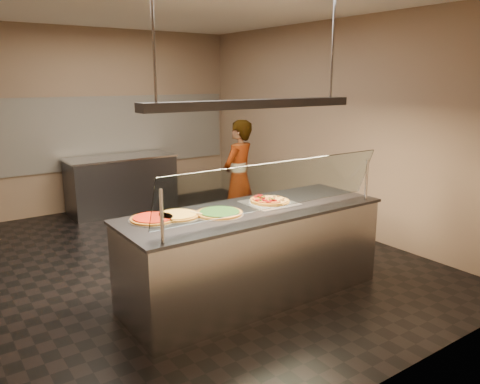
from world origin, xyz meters
TOP-DOWN VIEW (x-y plane):
  - ground at (0.00, 0.00)m, footprint 5.00×6.00m
  - ceiling at (0.00, 0.00)m, footprint 5.00×6.00m
  - wall_back at (0.00, 3.01)m, footprint 5.00×0.02m
  - wall_front at (0.00, -3.01)m, footprint 5.00×0.02m
  - wall_right at (2.51, 0.00)m, footprint 0.02×6.00m
  - tile_band at (0.00, 2.98)m, footprint 4.90×0.02m
  - serving_counter at (0.11, -1.31)m, footprint 2.70×0.94m
  - sneeze_guard at (0.11, -1.65)m, footprint 2.46×0.18m
  - perforated_tray at (0.38, -1.22)m, footprint 0.50×0.50m
  - half_pizza_pepperoni at (0.28, -1.22)m, footprint 0.22×0.41m
  - half_pizza_sausage at (0.48, -1.23)m, footprint 0.21×0.41m
  - pizza_spinach at (-0.27, -1.28)m, footprint 0.47×0.47m
  - pizza_cheese at (-0.63, -1.12)m, footprint 0.44×0.44m
  - pizza_tomato at (-0.86, -1.09)m, footprint 0.44×0.44m
  - pizza_spatula at (-0.43, -1.23)m, footprint 0.24×0.22m
  - prep_table at (0.22, 2.55)m, footprint 1.77×0.74m
  - worker at (1.18, 0.49)m, footprint 0.70×0.60m
  - heat_lamp_housing at (0.11, -1.31)m, footprint 2.30×0.18m
  - lamp_rod_left at (-0.89, -1.31)m, footprint 0.02×0.02m
  - lamp_rod_right at (1.11, -1.31)m, footprint 0.02×0.02m

SIDE VIEW (x-z plane):
  - ground at x=0.00m, z-range -0.02..0.00m
  - serving_counter at x=0.11m, z-range 0.00..0.93m
  - prep_table at x=0.22m, z-range 0.00..0.93m
  - worker at x=1.18m, z-range 0.00..1.63m
  - perforated_tray at x=0.38m, z-range 0.93..0.94m
  - pizza_cheese at x=-0.63m, z-range 0.93..0.96m
  - pizza_tomato at x=-0.86m, z-range 0.93..0.96m
  - pizza_spinach at x=-0.27m, z-range 0.93..0.96m
  - half_pizza_sausage at x=0.48m, z-range 0.94..0.98m
  - pizza_spatula at x=-0.43m, z-range 0.95..0.97m
  - half_pizza_pepperoni at x=0.28m, z-range 0.94..0.99m
  - sneeze_guard at x=0.11m, z-range 0.96..1.49m
  - tile_band at x=0.00m, z-range 0.70..1.90m
  - wall_back at x=0.00m, z-range 0.00..3.00m
  - wall_front at x=0.00m, z-range 0.00..3.00m
  - wall_right at x=2.51m, z-range 0.00..3.00m
  - heat_lamp_housing at x=0.11m, z-range 1.91..1.99m
  - lamp_rod_left at x=-0.89m, z-range 1.99..3.00m
  - lamp_rod_right at x=1.11m, z-range 1.99..3.00m
  - ceiling at x=0.00m, z-range 3.00..3.02m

